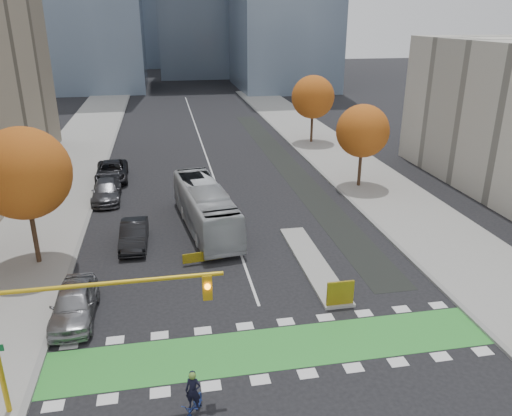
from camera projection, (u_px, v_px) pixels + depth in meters
name	position (u px, v px, depth m)	size (l,w,h in m)	color
ground	(282.00, 370.00, 20.79)	(300.00, 300.00, 0.00)	black
sidewalk_west	(41.00, 215.00, 36.78)	(7.00, 120.00, 0.15)	gray
sidewalk_east	(384.00, 192.00, 41.40)	(7.00, 120.00, 0.15)	gray
curb_west	(91.00, 212.00, 37.38)	(0.30, 120.00, 0.16)	gray
curb_east	(344.00, 195.00, 40.81)	(0.30, 120.00, 0.16)	gray
bike_crossing	(274.00, 348.00, 22.17)	(20.00, 3.00, 0.01)	green
centre_line	(202.00, 143.00, 57.45)	(0.15, 70.00, 0.01)	silver
bike_lane_paint	(286.00, 164.00, 49.57)	(2.50, 50.00, 0.01)	black
median_island	(312.00, 262.00, 29.70)	(1.60, 10.00, 0.16)	gray
hazard_board	(340.00, 293.00, 25.04)	(1.40, 0.12, 1.30)	yellow
tree_west	(24.00, 173.00, 27.70)	(5.20, 5.20, 8.22)	#332114
tree_east_near	(363.00, 131.00, 41.25)	(4.40, 4.40, 7.08)	#332114
tree_east_far	(313.00, 97.00, 55.86)	(4.80, 4.80, 7.65)	#332114
traffic_signal_west	(68.00, 314.00, 17.51)	(8.53, 0.56, 5.20)	#BF9914
cyclist	(194.00, 403.00, 18.09)	(1.23, 1.88, 2.05)	navy
bus	(205.00, 207.00, 34.14)	(2.58, 11.03, 3.07)	#B0B4B8
parked_car_a	(74.00, 303.00, 24.07)	(1.99, 4.96, 1.69)	gray
parked_car_b	(134.00, 235.00, 31.78)	(1.62, 4.65, 1.53)	black
parked_car_c	(106.00, 191.00, 39.64)	(2.17, 5.34, 1.55)	#454549
parked_car_d	(112.00, 171.00, 44.45)	(2.72, 5.89, 1.64)	black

